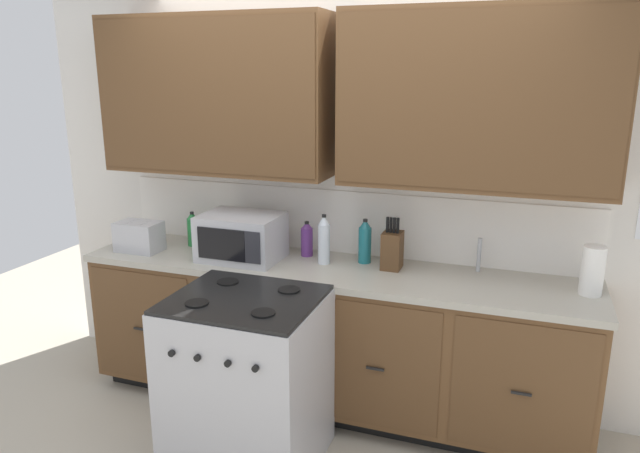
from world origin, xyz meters
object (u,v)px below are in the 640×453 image
Objects in this scene: stove_range at (247,380)px; bottle_teal at (365,242)px; microwave at (241,237)px; bottle_clear at (324,240)px; paper_towel_roll at (592,271)px; bottle_violet at (307,239)px; knife_block at (392,250)px; toaster at (139,236)px; bottle_green at (193,229)px.

bottle_teal reaches higher than stove_range.
bottle_clear reaches higher than microwave.
bottle_violet is (-1.62, 0.12, -0.02)m from paper_towel_roll.
knife_block is at bearing 50.50° from stove_range.
toaster is at bearing 152.57° from stove_range.
microwave is 0.92m from knife_block.
knife_block is 1.19× the size of paper_towel_roll.
microwave is at bearing -177.90° from paper_towel_roll.
toaster is 1.62m from knife_block.
knife_block is at bearing -16.14° from bottle_teal.
stove_range is 3.39× the size of toaster.
bottle_green is (-0.79, -0.05, 0.00)m from bottle_violet.
bottle_green is 0.94m from bottle_clear.
knife_block reaches higher than paper_towel_roll.
paper_towel_roll is 2.41m from bottle_green.
bottle_green is 0.76× the size of bottle_clear.
microwave reaches higher than bottle_green.
paper_towel_roll is 0.86× the size of bottle_clear.
paper_towel_roll reaches higher than bottle_violet.
bottle_teal is (-0.18, 0.05, 0.02)m from knife_block.
knife_block is 1.02× the size of bottle_clear.
bottle_green is (0.26, 0.22, 0.02)m from toaster.
microwave is at bearing -165.84° from bottle_teal.
microwave is 2.17× the size of bottle_violet.
stove_range is at bearing -62.20° from microwave.
bottle_violet is at bearing 144.20° from bottle_clear.
bottle_clear reaches higher than bottle_teal.
bottle_clear reaches higher than bottle_green.
bottle_green is at bearing 161.00° from microwave.
stove_range is 1.26m from toaster.
stove_range is at bearing -129.50° from knife_block.
microwave is at bearing -170.27° from bottle_clear.
bottle_clear is (-0.41, -0.05, 0.03)m from knife_block.
toaster is 0.90× the size of knife_block.
bottle_teal is at bearing -1.60° from bottle_violet.
stove_range is at bearing -93.06° from bottle_violet.
bottle_teal reaches higher than bottle_green.
microwave is at bearing -171.72° from knife_block.
knife_block is at bearing 8.28° from microwave.
stove_range is 3.65× the size of paper_towel_roll.
knife_block is (1.61, 0.20, 0.02)m from toaster.
bottle_clear reaches higher than paper_towel_roll.
stove_range is 4.29× the size of bottle_violet.
bottle_violet is at bearing 175.67° from paper_towel_roll.
knife_block is at bearing 7.18° from toaster.
bottle_teal is 1.17m from bottle_green.
knife_block reaches higher than bottle_green.
knife_block reaches higher than stove_range.
knife_block is 1.35× the size of bottle_green.
microwave reaches higher than stove_range.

